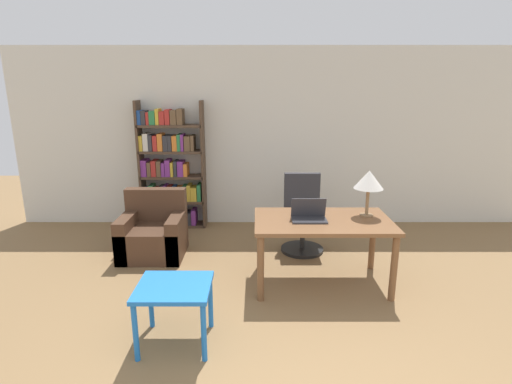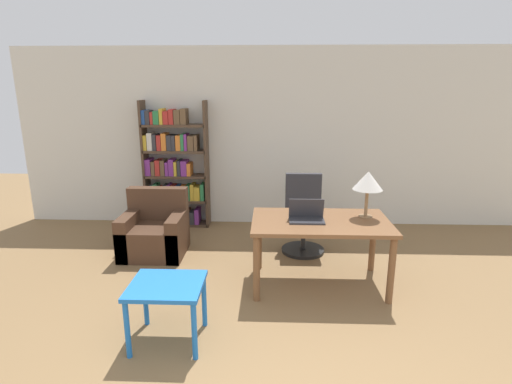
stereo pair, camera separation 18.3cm
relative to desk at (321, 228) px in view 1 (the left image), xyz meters
name	(u,v)px [view 1 (the left image)]	position (x,y,z in m)	size (l,w,h in m)	color
wall_back	(273,138)	(-0.43, 2.09, 0.71)	(8.00, 0.06, 2.70)	silver
desk	(321,228)	(0.00, 0.00, 0.00)	(1.46, 0.87, 0.74)	brown
laptop	(307,215)	(-0.15, -0.02, 0.15)	(0.37, 0.22, 0.23)	#2D2D33
table_lamp	(367,180)	(0.50, 0.13, 0.50)	(0.32, 0.32, 0.51)	olive
office_chair	(301,217)	(-0.10, 0.97, -0.20)	(0.56, 0.56, 1.01)	black
side_table_blue	(173,295)	(-1.39, -1.07, -0.19)	(0.61, 0.54, 0.54)	blue
armchair	(152,235)	(-2.03, 0.77, -0.37)	(0.79, 0.70, 0.83)	#472D1E
bookshelf	(168,171)	(-2.03, 1.90, 0.24)	(0.98, 0.28, 1.93)	#4C3828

